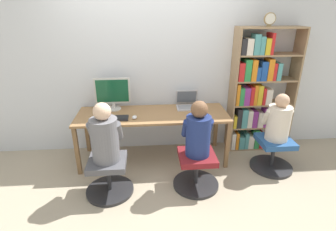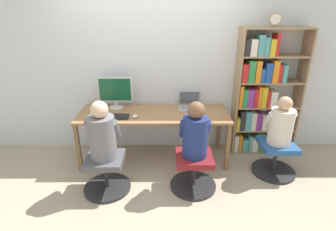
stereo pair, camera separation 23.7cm
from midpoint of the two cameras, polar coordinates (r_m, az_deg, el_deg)
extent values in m
plane|color=tan|center=(3.58, -4.91, -12.13)|extent=(14.00, 14.00, 0.00)
cube|color=silver|center=(3.77, -5.60, 11.22)|extent=(10.00, 0.05, 2.60)
cube|color=olive|center=(3.56, -5.29, 0.17)|extent=(2.03, 0.68, 0.03)
cube|color=brown|center=(3.59, -21.00, -7.34)|extent=(0.05, 0.05, 0.67)
cube|color=brown|center=(3.56, 10.91, -6.41)|extent=(0.05, 0.05, 0.67)
cube|color=brown|center=(4.11, -18.86, -3.18)|extent=(0.05, 0.05, 0.67)
cube|color=brown|center=(4.08, 8.76, -2.34)|extent=(0.05, 0.05, 0.67)
cylinder|color=beige|center=(3.79, -13.46, 1.43)|extent=(0.20, 0.20, 0.01)
cylinder|color=beige|center=(3.78, -13.52, 2.07)|extent=(0.04, 0.04, 0.08)
cube|color=beige|center=(3.71, -13.83, 5.23)|extent=(0.49, 0.02, 0.36)
cube|color=#144C2D|center=(3.70, -13.85, 5.18)|extent=(0.44, 0.01, 0.31)
cube|color=#B7B7BC|center=(3.72, 2.53, 1.70)|extent=(0.32, 0.22, 0.02)
cube|color=gray|center=(3.72, 2.54, 1.86)|extent=(0.28, 0.17, 0.00)
cube|color=#B7B7BC|center=(3.82, 2.30, 4.10)|extent=(0.32, 0.07, 0.21)
cube|color=slate|center=(3.81, 2.31, 4.04)|extent=(0.28, 0.06, 0.18)
cube|color=#232326|center=(3.46, -13.87, -0.62)|extent=(0.40, 0.17, 0.02)
cube|color=black|center=(3.45, -13.89, -0.43)|extent=(0.36, 0.13, 0.00)
ellipsoid|color=silver|center=(3.42, -9.28, -0.39)|extent=(0.06, 0.11, 0.03)
cylinder|color=#262628|center=(3.34, -14.55, -15.49)|extent=(0.56, 0.56, 0.04)
cylinder|color=#262628|center=(3.23, -14.88, -12.89)|extent=(0.05, 0.05, 0.33)
cube|color=#4C4C51|center=(3.12, -15.25, -9.85)|extent=(0.43, 0.42, 0.07)
cylinder|color=#262628|center=(3.34, 3.97, -14.65)|extent=(0.56, 0.56, 0.04)
cylinder|color=#262628|center=(3.23, 4.06, -12.04)|extent=(0.05, 0.05, 0.33)
cube|color=maroon|center=(3.12, 4.16, -8.98)|extent=(0.43, 0.42, 0.07)
cylinder|color=slate|center=(2.98, -15.81, -5.21)|extent=(0.30, 0.30, 0.50)
sphere|color=beige|center=(2.84, -16.52, 0.80)|extent=(0.19, 0.19, 0.19)
cylinder|color=slate|center=(3.04, -18.35, -3.40)|extent=(0.08, 0.22, 0.28)
cylinder|color=slate|center=(2.99, -13.03, -3.29)|extent=(0.08, 0.22, 0.28)
cylinder|color=navy|center=(2.99, 4.30, -4.50)|extent=(0.28, 0.28, 0.48)
sphere|color=brown|center=(2.85, 4.49, 1.31)|extent=(0.19, 0.19, 0.19)
cylinder|color=navy|center=(3.00, 1.62, -2.83)|extent=(0.08, 0.20, 0.26)
cylinder|color=navy|center=(3.04, 6.64, -2.64)|extent=(0.08, 0.20, 0.26)
cube|color=#997A56|center=(3.86, 12.14, 4.96)|extent=(0.02, 0.29, 1.80)
cube|color=#997A56|center=(4.20, 23.89, 4.93)|extent=(0.02, 0.29, 1.80)
cube|color=#997A56|center=(4.35, 16.85, -6.22)|extent=(0.87, 0.28, 0.02)
cube|color=#997A56|center=(4.19, 17.39, -1.96)|extent=(0.87, 0.28, 0.02)
cube|color=#997A56|center=(4.07, 17.97, 2.59)|extent=(0.87, 0.28, 0.02)
cube|color=#997A56|center=(3.97, 18.58, 7.41)|extent=(0.87, 0.28, 0.02)
cube|color=#997A56|center=(3.90, 19.23, 12.44)|extent=(0.87, 0.28, 0.02)
cube|color=#997A56|center=(3.86, 19.93, 17.61)|extent=(0.87, 0.28, 0.02)
cube|color=silver|center=(4.14, 12.07, -5.01)|extent=(0.06, 0.24, 0.26)
cube|color=orange|center=(4.15, 12.89, -5.00)|extent=(0.04, 0.22, 0.26)
cube|color=teal|center=(4.18, 13.83, -5.35)|extent=(0.08, 0.21, 0.20)
cube|color=teal|center=(4.20, 14.81, -4.98)|extent=(0.05, 0.22, 0.25)
cube|color=silver|center=(4.21, 15.81, -5.33)|extent=(0.08, 0.16, 0.21)
cube|color=#2D8C47|center=(4.23, 16.93, -4.66)|extent=(0.07, 0.19, 0.29)
cube|color=red|center=(4.27, 17.80, -4.82)|extent=(0.06, 0.20, 0.25)
cube|color=gold|center=(3.98, 12.45, -1.11)|extent=(0.04, 0.18, 0.19)
cube|color=#262628|center=(3.98, 13.35, -0.42)|extent=(0.07, 0.17, 0.29)
cube|color=teal|center=(4.02, 14.36, -0.34)|extent=(0.08, 0.21, 0.28)
cube|color=silver|center=(4.03, 15.50, -0.52)|extent=(0.07, 0.17, 0.26)
cube|color=#8C338C|center=(4.08, 16.40, -0.45)|extent=(0.07, 0.21, 0.25)
cube|color=silver|center=(4.11, 17.55, -0.57)|extent=(0.08, 0.20, 0.23)
cube|color=#8C338C|center=(4.11, 18.70, -0.27)|extent=(0.06, 0.16, 0.29)
cube|color=orange|center=(3.86, 12.87, 4.65)|extent=(0.05, 0.23, 0.30)
cube|color=#2D8C47|center=(3.88, 13.69, 4.28)|extent=(0.06, 0.22, 0.25)
cube|color=#8C338C|center=(3.88, 14.84, 4.21)|extent=(0.08, 0.18, 0.26)
cube|color=red|center=(3.92, 15.76, 4.36)|extent=(0.05, 0.21, 0.26)
cube|color=orange|center=(3.92, 16.57, 4.47)|extent=(0.05, 0.18, 0.29)
cube|color=gold|center=(3.95, 17.37, 4.46)|extent=(0.07, 0.20, 0.28)
cube|color=red|center=(3.99, 18.14, 4.23)|extent=(0.04, 0.22, 0.24)
cube|color=silver|center=(4.02, 19.06, 4.09)|extent=(0.09, 0.21, 0.22)
cube|color=red|center=(3.77, 13.56, 9.36)|extent=(0.08, 0.21, 0.25)
cube|color=#2D8C47|center=(3.79, 14.86, 9.65)|extent=(0.09, 0.21, 0.29)
cube|color=orange|center=(3.83, 16.11, 9.60)|extent=(0.07, 0.22, 0.29)
cube|color=#1E4C9E|center=(3.85, 17.05, 8.78)|extent=(0.05, 0.18, 0.19)
cube|color=#1E4C9E|center=(3.88, 18.08, 9.33)|extent=(0.08, 0.21, 0.26)
cube|color=orange|center=(3.90, 19.38, 9.50)|extent=(0.08, 0.19, 0.30)
cube|color=red|center=(3.93, 20.22, 9.04)|extent=(0.04, 0.18, 0.24)
cube|color=teal|center=(3.96, 20.99, 9.04)|extent=(0.06, 0.20, 0.24)
cube|color=#262628|center=(3.70, 14.00, 14.39)|extent=(0.07, 0.20, 0.21)
cube|color=silver|center=(3.73, 15.25, 14.32)|extent=(0.09, 0.19, 0.21)
cube|color=teal|center=(3.74, 16.73, 14.62)|extent=(0.08, 0.17, 0.27)
cube|color=teal|center=(3.79, 17.69, 14.37)|extent=(0.06, 0.21, 0.24)
cube|color=gold|center=(3.82, 18.73, 14.13)|extent=(0.07, 0.21, 0.21)
cube|color=red|center=(3.84, 19.62, 14.56)|extent=(0.04, 0.21, 0.28)
cube|color=olive|center=(3.75, 19.35, 17.91)|extent=(0.05, 0.03, 0.02)
cylinder|color=olive|center=(3.74, 19.53, 19.24)|extent=(0.15, 0.02, 0.15)
cylinder|color=silver|center=(3.73, 19.60, 19.22)|extent=(0.13, 0.00, 0.13)
cylinder|color=#262628|center=(3.87, 19.81, -10.39)|extent=(0.56, 0.56, 0.04)
cylinder|color=#262628|center=(3.77, 20.18, -8.02)|extent=(0.05, 0.05, 0.33)
cube|color=#234C84|center=(3.68, 20.60, -5.30)|extent=(0.43, 0.42, 0.07)
cylinder|color=beige|center=(3.57, 21.16, -1.59)|extent=(0.28, 0.28, 0.45)
sphere|color=tan|center=(3.47, 21.86, 2.99)|extent=(0.17, 0.17, 0.17)
cylinder|color=beige|center=(3.54, 18.91, -0.29)|extent=(0.08, 0.20, 0.25)
cylinder|color=beige|center=(3.66, 22.80, -0.15)|extent=(0.08, 0.20, 0.25)
camera|label=1|loc=(0.12, -92.01, -0.84)|focal=28.00mm
camera|label=2|loc=(0.12, 87.99, 0.84)|focal=28.00mm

